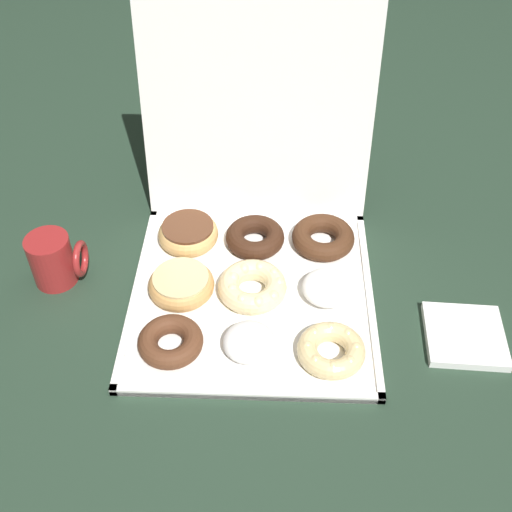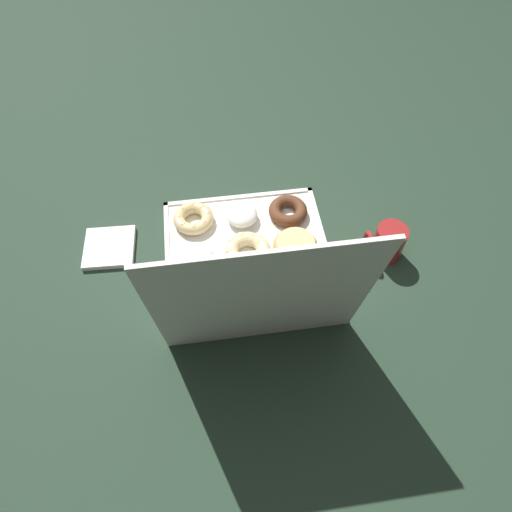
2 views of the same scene
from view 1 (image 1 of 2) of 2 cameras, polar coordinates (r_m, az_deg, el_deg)
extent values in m
plane|color=#233828|center=(1.14, -0.33, -3.73)|extent=(3.00, 3.00, 0.00)
cube|color=white|center=(1.13, -0.33, -3.56)|extent=(0.42, 0.42, 0.01)
cube|color=white|center=(1.00, -0.82, -12.21)|extent=(0.42, 0.01, 0.01)
cube|color=white|center=(1.28, 0.05, 3.36)|extent=(0.42, 0.01, 0.01)
cube|color=white|center=(1.16, -10.61, -3.14)|extent=(0.01, 0.42, 0.01)
cube|color=white|center=(1.14, 10.07, -3.71)|extent=(0.01, 0.42, 0.01)
cube|color=white|center=(1.19, 0.13, 12.31)|extent=(0.42, 0.08, 0.43)
torus|color=#59331E|center=(1.05, -7.63, -7.57)|extent=(0.11, 0.11, 0.03)
ellipsoid|color=white|center=(1.03, -0.67, -7.68)|extent=(0.08, 0.08, 0.04)
torus|color=#EACC8C|center=(1.04, 6.72, -8.36)|extent=(0.11, 0.11, 0.03)
sphere|color=#EACC8C|center=(1.03, 8.90, -8.07)|extent=(0.02, 0.02, 0.02)
sphere|color=#EACC8C|center=(1.05, 8.18, -6.89)|extent=(0.02, 0.02, 0.02)
sphere|color=#EACC8C|center=(1.05, 6.66, -6.39)|extent=(0.02, 0.02, 0.02)
sphere|color=#EACC8C|center=(1.04, 5.19, -6.85)|extent=(0.02, 0.02, 0.02)
sphere|color=#EACC8C|center=(1.03, 4.60, -8.01)|extent=(0.02, 0.02, 0.02)
sphere|color=#EACC8C|center=(1.01, 5.28, -9.24)|extent=(0.02, 0.02, 0.02)
sphere|color=#EACC8C|center=(1.01, 6.87, -9.78)|extent=(0.02, 0.02, 0.02)
sphere|color=#EACC8C|center=(1.01, 8.38, -9.27)|extent=(0.02, 0.02, 0.02)
torus|color=tan|center=(1.12, -6.68, -2.65)|extent=(0.12, 0.12, 0.04)
cylinder|color=#EACC8C|center=(1.11, -6.76, -2.04)|extent=(0.10, 0.10, 0.01)
torus|color=beige|center=(1.11, -0.09, -2.91)|extent=(0.12, 0.12, 0.04)
sphere|color=beige|center=(1.10, 2.06, -2.60)|extent=(0.02, 0.02, 0.02)
sphere|color=beige|center=(1.12, 1.58, -1.60)|extent=(0.02, 0.02, 0.02)
sphere|color=beige|center=(1.13, 0.35, -1.05)|extent=(0.02, 0.02, 0.02)
sphere|color=beige|center=(1.13, -1.07, -1.19)|extent=(0.02, 0.02, 0.02)
sphere|color=beige|center=(1.12, -2.06, -1.96)|extent=(0.02, 0.02, 0.02)
sphere|color=beige|center=(1.10, -2.16, -3.03)|extent=(0.02, 0.02, 0.02)
sphere|color=beige|center=(1.08, -1.26, -3.90)|extent=(0.02, 0.02, 0.02)
sphere|color=beige|center=(1.08, 0.21, -4.14)|extent=(0.02, 0.02, 0.02)
sphere|color=beige|center=(1.09, 1.53, -3.61)|extent=(0.02, 0.02, 0.02)
ellipsoid|color=white|center=(1.12, 6.39, -2.78)|extent=(0.09, 0.09, 0.04)
torus|color=tan|center=(1.22, -6.05, 1.98)|extent=(0.11, 0.11, 0.04)
cylinder|color=#59331E|center=(1.21, -6.11, 2.62)|extent=(0.10, 0.10, 0.01)
torus|color=#381E11|center=(1.21, 0.06, 1.69)|extent=(0.11, 0.11, 0.04)
torus|color=#472816|center=(1.21, 6.01, 1.66)|extent=(0.12, 0.12, 0.04)
cylinder|color=maroon|center=(1.19, -17.76, -0.33)|extent=(0.08, 0.08, 0.10)
cylinder|color=black|center=(1.16, -18.20, 1.15)|extent=(0.07, 0.07, 0.01)
torus|color=maroon|center=(1.17, -15.37, -0.23)|extent=(0.01, 0.07, 0.07)
cube|color=white|center=(1.13, 18.12, -6.77)|extent=(0.13, 0.13, 0.02)
camera|label=2|loc=(1.45, 5.54, 49.48)|focal=32.15mm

